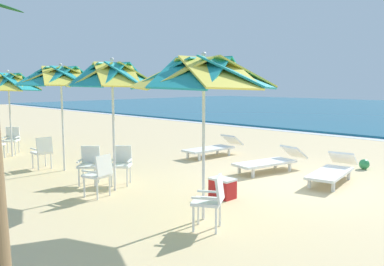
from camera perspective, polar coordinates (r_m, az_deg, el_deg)
name	(u,v)px	position (r m, az deg, el deg)	size (l,w,h in m)	color
ground_plane	(295,184)	(9.54, 14.25, -7.01)	(80.00, 80.00, 0.00)	beige
beach_umbrella_0	(204,75)	(6.60, 1.67, 8.20)	(2.41, 2.41, 2.78)	silver
plastic_chair_0	(211,199)	(6.39, 2.74, -9.20)	(0.62, 0.61, 0.87)	white
beach_umbrella_1	(112,77)	(8.60, -11.16, 7.81)	(1.98, 1.98, 2.81)	silver
plastic_chair_1	(89,163)	(9.44, -14.25, -4.07)	(0.63, 0.63, 0.87)	white
plastic_chair_2	(121,162)	(9.33, -9.91, -4.08)	(0.63, 0.63, 0.87)	white
plastic_chair_3	(99,173)	(8.34, -12.93, -5.49)	(0.56, 0.53, 0.87)	white
beach_umbrella_2	(61,77)	(10.94, -17.98, 7.47)	(2.37, 2.37, 2.79)	silver
plastic_chair_4	(43,151)	(11.48, -20.30, -2.33)	(0.48, 0.45, 0.87)	white
beach_umbrella_3	(8,83)	(13.69, -24.45, 6.43)	(2.06, 2.06, 2.68)	silver
plastic_chair_7	(12,138)	(14.34, -24.05, -0.70)	(0.63, 0.63, 0.87)	white
sun_lounger_0	(333,170)	(9.93, 19.21, -4.97)	(0.99, 2.22, 0.62)	white
sun_lounger_1	(271,161)	(10.69, 11.04, -3.86)	(1.04, 2.23, 0.62)	white
sun_lounger_2	(213,147)	(12.67, 3.04, -2.03)	(0.75, 2.18, 0.62)	white
cooler_box	(223,188)	(8.17, 4.32, -7.71)	(0.50, 0.34, 0.40)	red
beach_ball	(364,164)	(11.73, 23.09, -4.06)	(0.27, 0.27, 0.27)	#2D8C4C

